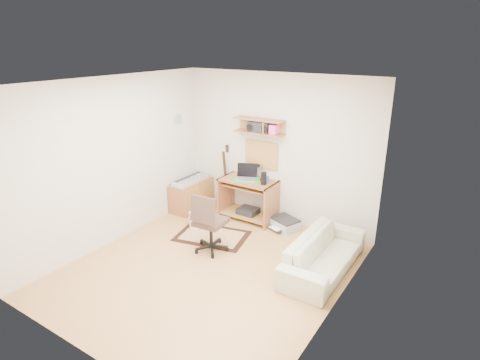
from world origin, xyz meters
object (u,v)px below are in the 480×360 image
Objects in this scene: desk at (248,199)px; printer at (285,224)px; sofa at (324,248)px; task_chair at (211,222)px; cabinet at (192,195)px.

desk is 0.80m from printer.
sofa is at bearing -25.82° from desk.
printer is (0.62, 1.30, -0.40)m from task_chair.
desk is 2.17× the size of printer.
desk is at bearing 64.18° from sofa.
sofa is at bearing 9.49° from task_chair.
sofa is (1.66, 0.42, -0.15)m from task_chair.
cabinet is (-1.30, 1.11, -0.21)m from task_chair.
desk reaches higher than sofa.
printer is at bearing 5.57° from cabinet.
desk is 0.58× the size of sofa.
printer is at bearing 0.91° from desk.
sofa is (1.05, -0.88, 0.25)m from printer.
desk is at bearing 91.03° from task_chair.
desk reaches higher than cabinet.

